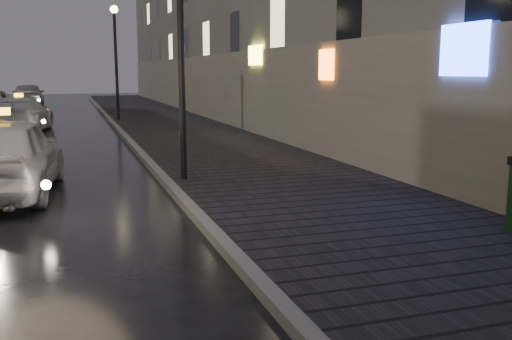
{
  "coord_description": "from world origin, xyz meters",
  "views": [
    {
      "loc": [
        -0.45,
        -5.9,
        2.44
      ],
      "look_at": [
        2.41,
        2.76,
        0.85
      ],
      "focal_mm": 40.0,
      "sensor_mm": 36.0,
      "label": 1
    }
  ],
  "objects_px": {
    "lamp_near": "(180,19)",
    "taxi_mid": "(20,115)",
    "taxi_near": "(4,156)",
    "lamp_far": "(116,48)",
    "car_far": "(28,95)"
  },
  "relations": [
    {
      "from": "lamp_far",
      "to": "taxi_mid",
      "type": "relative_size",
      "value": 1.08
    },
    {
      "from": "lamp_far",
      "to": "taxi_mid",
      "type": "xyz_separation_m",
      "value": [
        -4.11,
        -3.2,
        -2.78
      ]
    },
    {
      "from": "taxi_mid",
      "to": "lamp_far",
      "type": "bearing_deg",
      "value": -134.71
    },
    {
      "from": "taxi_near",
      "to": "taxi_mid",
      "type": "relative_size",
      "value": 0.96
    },
    {
      "from": "lamp_far",
      "to": "taxi_near",
      "type": "relative_size",
      "value": 1.13
    },
    {
      "from": "lamp_far",
      "to": "taxi_near",
      "type": "xyz_separation_m",
      "value": [
        -3.53,
        -15.87,
        -2.69
      ]
    },
    {
      "from": "lamp_near",
      "to": "taxi_mid",
      "type": "height_order",
      "value": "lamp_near"
    },
    {
      "from": "lamp_far",
      "to": "car_far",
      "type": "relative_size",
      "value": 1.09
    },
    {
      "from": "lamp_near",
      "to": "lamp_far",
      "type": "relative_size",
      "value": 1.0
    },
    {
      "from": "lamp_far",
      "to": "taxi_mid",
      "type": "distance_m",
      "value": 5.9
    },
    {
      "from": "lamp_far",
      "to": "taxi_mid",
      "type": "bearing_deg",
      "value": -142.16
    },
    {
      "from": "lamp_far",
      "to": "taxi_mid",
      "type": "height_order",
      "value": "lamp_far"
    },
    {
      "from": "taxi_near",
      "to": "car_far",
      "type": "bearing_deg",
      "value": -82.11
    },
    {
      "from": "lamp_near",
      "to": "taxi_mid",
      "type": "bearing_deg",
      "value": 107.81
    },
    {
      "from": "taxi_near",
      "to": "taxi_mid",
      "type": "height_order",
      "value": "taxi_near"
    }
  ]
}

